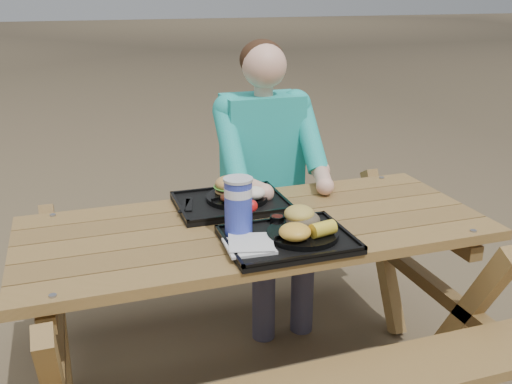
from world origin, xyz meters
name	(u,v)px	position (x,y,z in m)	size (l,w,h in m)	color
ground	(256,383)	(0.00, 0.00, 0.00)	(60.00, 60.00, 0.00)	#999999
picnic_table	(256,307)	(0.00, 0.00, 0.38)	(1.80, 1.49, 0.75)	#999999
tray_near	(288,240)	(0.05, -0.21, 0.76)	(0.45, 0.35, 0.02)	black
tray_far	(231,204)	(-0.04, 0.21, 0.76)	(0.45, 0.35, 0.02)	black
plate_near	(303,234)	(0.11, -0.21, 0.78)	(0.26, 0.26, 0.02)	black
plate_far	(237,198)	(-0.01, 0.22, 0.78)	(0.26, 0.26, 0.02)	black
napkin_stack	(249,245)	(-0.11, -0.24, 0.78)	(0.16, 0.16, 0.02)	silver
soda_cup	(238,208)	(-0.10, -0.11, 0.87)	(0.10, 0.10, 0.20)	#1526A3
condiment_bbq	(277,220)	(0.06, -0.07, 0.79)	(0.05, 0.05, 0.03)	#330905
condiment_mustard	(291,220)	(0.11, -0.08, 0.78)	(0.05, 0.05, 0.03)	yellow
sandwich	(303,211)	(0.12, -0.17, 0.85)	(0.12, 0.12, 0.12)	gold
mac_cheese	(295,232)	(0.05, -0.27, 0.82)	(0.11, 0.11, 0.06)	gold
corn_cob	(323,229)	(0.16, -0.27, 0.82)	(0.09, 0.09, 0.05)	yellow
cutlery_far	(189,204)	(-0.22, 0.23, 0.77)	(0.03, 0.15, 0.01)	black
burger	(229,180)	(-0.03, 0.27, 0.84)	(0.12, 0.12, 0.11)	#D09449
baked_beans	(231,198)	(-0.06, 0.16, 0.81)	(0.09, 0.09, 0.04)	#4C1E0F
potato_salad	(254,193)	(0.05, 0.16, 0.82)	(0.09, 0.09, 0.05)	white
diner	(263,192)	(0.25, 0.62, 0.64)	(0.48, 0.84, 1.28)	#1CADCA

